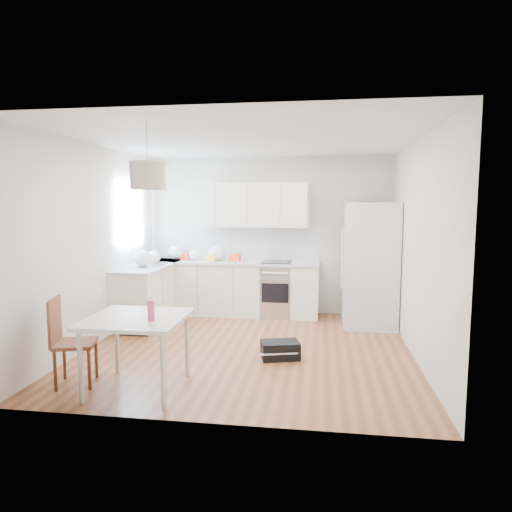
{
  "coord_description": "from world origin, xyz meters",
  "views": [
    {
      "loc": [
        0.93,
        -5.78,
        1.91
      ],
      "look_at": [
        0.05,
        0.4,
        1.18
      ],
      "focal_mm": 32.0,
      "sensor_mm": 36.0,
      "label": 1
    }
  ],
  "objects": [
    {
      "name": "counter_back",
      "position": [
        -0.6,
        1.8,
        0.9
      ],
      "size": [
        3.02,
        0.64,
        0.04
      ],
      "primitive_type": "cube",
      "color": "#B0B3B6",
      "rests_on": "cabinets_back"
    },
    {
      "name": "backsplash_back",
      "position": [
        -0.6,
        2.09,
        1.21
      ],
      "size": [
        3.0,
        0.01,
        0.58
      ],
      "primitive_type": "cube",
      "color": "white",
      "rests_on": "wall_back"
    },
    {
      "name": "grocery_bag_c",
      "position": [
        -0.84,
        1.85,
        1.05
      ],
      "size": [
        0.3,
        0.25,
        0.27
      ],
      "primitive_type": "ellipsoid",
      "color": "white",
      "rests_on": "counter_back"
    },
    {
      "name": "upper_cabinets",
      "position": [
        -0.15,
        1.94,
        1.88
      ],
      "size": [
        1.7,
        0.32,
        0.75
      ],
      "primitive_type": "cube",
      "color": "white",
      "rests_on": "wall_back"
    },
    {
      "name": "pendant_lamp",
      "position": [
        -0.78,
        -1.4,
        2.18
      ],
      "size": [
        0.37,
        0.37,
        0.27
      ],
      "primitive_type": "cylinder",
      "rotation": [
        0.0,
        0.0,
        0.05
      ],
      "color": "beige",
      "rests_on": "ceiling"
    },
    {
      "name": "ceiling",
      "position": [
        0.0,
        0.0,
        2.7
      ],
      "size": [
        4.2,
        4.2,
        0.0
      ],
      "primitive_type": "plane",
      "rotation": [
        3.14,
        0.0,
        0.0
      ],
      "color": "white",
      "rests_on": "wall_back"
    },
    {
      "name": "window_glassblock",
      "position": [
        -2.09,
        1.15,
        1.75
      ],
      "size": [
        0.02,
        1.0,
        1.0
      ],
      "primitive_type": "cube",
      "color": "#BFE0F9",
      "rests_on": "wall_left"
    },
    {
      "name": "dining_table",
      "position": [
        -0.91,
        -1.48,
        0.68
      ],
      "size": [
        0.98,
        0.98,
        0.76
      ],
      "rotation": [
        0.0,
        0.0,
        0.02
      ],
      "color": "beige",
      "rests_on": "floor"
    },
    {
      "name": "drink_bottle",
      "position": [
        -0.71,
        -1.6,
        0.88
      ],
      "size": [
        0.07,
        0.07,
        0.25
      ],
      "primitive_type": "cylinder",
      "rotation": [
        0.0,
        0.0,
        0.02
      ],
      "color": "#D93C7C",
      "rests_on": "dining_table"
    },
    {
      "name": "refrigerator",
      "position": [
        1.71,
        1.46,
        0.96
      ],
      "size": [
        0.92,
        0.97,
        1.92
      ],
      "primitive_type": null,
      "rotation": [
        0.0,
        0.0,
        -0.01
      ],
      "color": "white",
      "rests_on": "floor"
    },
    {
      "name": "snack_red",
      "position": [
        -1.43,
        1.88,
        0.97
      ],
      "size": [
        0.16,
        0.1,
        0.11
      ],
      "primitive_type": "cube",
      "rotation": [
        0.0,
        0.0,
        -0.02
      ],
      "color": "red",
      "rests_on": "counter_back"
    },
    {
      "name": "wall_left",
      "position": [
        -2.1,
        0.0,
        1.35
      ],
      "size": [
        0.0,
        4.2,
        4.2
      ],
      "primitive_type": "plane",
      "rotation": [
        1.57,
        0.0,
        1.57
      ],
      "color": "beige",
      "rests_on": "floor"
    },
    {
      "name": "snack_yellow",
      "position": [
        -0.92,
        1.77,
        0.97
      ],
      "size": [
        0.18,
        0.14,
        0.11
      ],
      "primitive_type": "cube",
      "rotation": [
        0.0,
        0.0,
        -0.29
      ],
      "color": "gold",
      "rests_on": "counter_back"
    },
    {
      "name": "backsplash_left",
      "position": [
        -2.09,
        1.2,
        1.21
      ],
      "size": [
        0.01,
        1.8,
        0.58
      ],
      "primitive_type": "cube",
      "color": "white",
      "rests_on": "wall_left"
    },
    {
      "name": "dining_chair",
      "position": [
        -1.6,
        -1.45,
        0.47
      ],
      "size": [
        0.49,
        0.49,
        0.93
      ],
      "primitive_type": null,
      "rotation": [
        0.0,
        0.0,
        0.27
      ],
      "color": "#532918",
      "rests_on": "floor"
    },
    {
      "name": "cabinets_back",
      "position": [
        -0.6,
        1.8,
        0.44
      ],
      "size": [
        3.0,
        0.6,
        0.88
      ],
      "primitive_type": "cube",
      "color": "white",
      "rests_on": "floor"
    },
    {
      "name": "range_oven",
      "position": [
        0.2,
        1.8,
        0.44
      ],
      "size": [
        0.5,
        0.61,
        0.88
      ],
      "primitive_type": null,
      "color": "silver",
      "rests_on": "floor"
    },
    {
      "name": "snack_orange",
      "position": [
        -0.53,
        1.86,
        0.98
      ],
      "size": [
        0.19,
        0.14,
        0.12
      ],
      "primitive_type": "cube",
      "rotation": [
        0.0,
        0.0,
        -0.15
      ],
      "color": "red",
      "rests_on": "counter_back"
    },
    {
      "name": "sink",
      "position": [
        -1.8,
        1.15,
        0.92
      ],
      "size": [
        0.5,
        0.8,
        0.16
      ],
      "primitive_type": null,
      "color": "silver",
      "rests_on": "counter_left"
    },
    {
      "name": "wall_back",
      "position": [
        0.0,
        2.1,
        1.35
      ],
      "size": [
        4.2,
        0.0,
        4.2
      ],
      "primitive_type": "plane",
      "rotation": [
        1.57,
        0.0,
        0.0
      ],
      "color": "beige",
      "rests_on": "floor"
    },
    {
      "name": "wall_right",
      "position": [
        2.1,
        0.0,
        1.35
      ],
      "size": [
        0.0,
        4.2,
        4.2
      ],
      "primitive_type": "plane",
      "rotation": [
        1.57,
        0.0,
        -1.57
      ],
      "color": "beige",
      "rests_on": "floor"
    },
    {
      "name": "grocery_bag_b",
      "position": [
        -1.23,
        1.82,
        1.01
      ],
      "size": [
        0.21,
        0.18,
        0.19
      ],
      "primitive_type": "ellipsoid",
      "color": "white",
      "rests_on": "counter_back"
    },
    {
      "name": "grocery_bag_d",
      "position": [
        -1.82,
        1.43,
        1.02
      ],
      "size": [
        0.23,
        0.2,
        0.21
      ],
      "primitive_type": "ellipsoid",
      "color": "white",
      "rests_on": "counter_back"
    },
    {
      "name": "grocery_bag_a",
      "position": [
        -1.59,
        1.88,
        1.05
      ],
      "size": [
        0.28,
        0.24,
        0.25
      ],
      "primitive_type": "ellipsoid",
      "color": "white",
      "rests_on": "counter_back"
    },
    {
      "name": "gym_bag",
      "position": [
        0.45,
        -0.34,
        0.11
      ],
      "size": [
        0.52,
        0.41,
        0.21
      ],
      "primitive_type": "cube",
      "rotation": [
        0.0,
        0.0,
        0.26
      ],
      "color": "black",
      "rests_on": "floor"
    },
    {
      "name": "counter_left",
      "position": [
        -1.8,
        1.2,
        0.9
      ],
      "size": [
        0.64,
        1.82,
        0.04
      ],
      "primitive_type": "cube",
      "color": "#B0B3B6",
      "rests_on": "cabinets_left"
    },
    {
      "name": "grocery_bag_e",
      "position": [
        -1.83,
        0.97,
        1.05
      ],
      "size": [
        0.28,
        0.24,
        0.26
      ],
      "primitive_type": "ellipsoid",
      "color": "white",
      "rests_on": "counter_left"
    },
    {
      "name": "floor",
      "position": [
        0.0,
        0.0,
        0.0
      ],
      "size": [
        4.2,
        4.2,
        0.0
      ],
      "primitive_type": "plane",
      "color": "brown",
      "rests_on": "ground"
    },
    {
      "name": "cabinets_left",
      "position": [
        -1.8,
        1.2,
        0.44
      ],
      "size": [
        0.6,
        1.8,
        0.88
      ],
      "primitive_type": "cube",
      "color": "white",
      "rests_on": "floor"
    }
  ]
}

